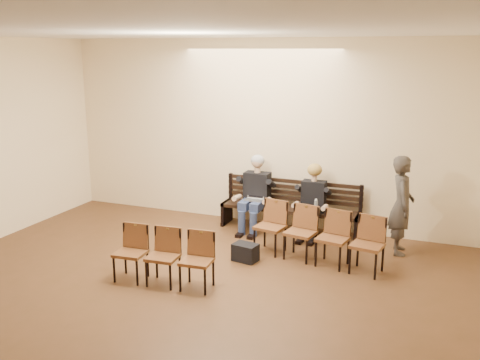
% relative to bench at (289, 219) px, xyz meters
% --- Properties ---
extents(ground, '(10.00, 10.00, 0.00)m').
position_rel_bench_xyz_m(ground, '(-0.70, -4.65, -0.23)').
color(ground, '#53321C').
rests_on(ground, ground).
extents(room_walls, '(8.02, 10.01, 3.51)m').
position_rel_bench_xyz_m(room_walls, '(-0.70, -3.86, 2.31)').
color(room_walls, beige).
rests_on(room_walls, ground).
extents(bench, '(2.60, 0.90, 0.45)m').
position_rel_bench_xyz_m(bench, '(0.00, 0.00, 0.00)').
color(bench, black).
rests_on(bench, ground).
extents(seated_man, '(0.59, 0.81, 1.41)m').
position_rel_bench_xyz_m(seated_man, '(-0.63, -0.12, 0.48)').
color(seated_man, black).
rests_on(seated_man, ground).
extents(seated_woman, '(0.52, 0.73, 1.22)m').
position_rel_bench_xyz_m(seated_woman, '(0.45, -0.12, 0.38)').
color(seated_woman, black).
rests_on(seated_woman, ground).
extents(laptop, '(0.35, 0.30, 0.23)m').
position_rel_bench_xyz_m(laptop, '(-0.61, -0.27, 0.34)').
color(laptop, silver).
rests_on(laptop, bench).
extents(water_bottle, '(0.08, 0.08, 0.21)m').
position_rel_bench_xyz_m(water_bottle, '(0.59, -0.42, 0.33)').
color(water_bottle, silver).
rests_on(water_bottle, bench).
extents(bag, '(0.42, 0.32, 0.28)m').
position_rel_bench_xyz_m(bag, '(-0.23, -1.65, -0.08)').
color(bag, black).
rests_on(bag, ground).
extents(passerby, '(0.58, 0.76, 1.89)m').
position_rel_bench_xyz_m(passerby, '(2.00, -0.37, 0.72)').
color(passerby, '#3A342F').
rests_on(passerby, ground).
extents(chair_row_front, '(2.15, 0.82, 0.86)m').
position_rel_bench_xyz_m(chair_row_front, '(0.82, -1.27, 0.21)').
color(chair_row_front, brown).
rests_on(chair_row_front, ground).
extents(chair_row_back, '(1.49, 0.55, 0.81)m').
position_rel_bench_xyz_m(chair_row_back, '(-1.02, -2.89, 0.18)').
color(chair_row_back, brown).
rests_on(chair_row_back, ground).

